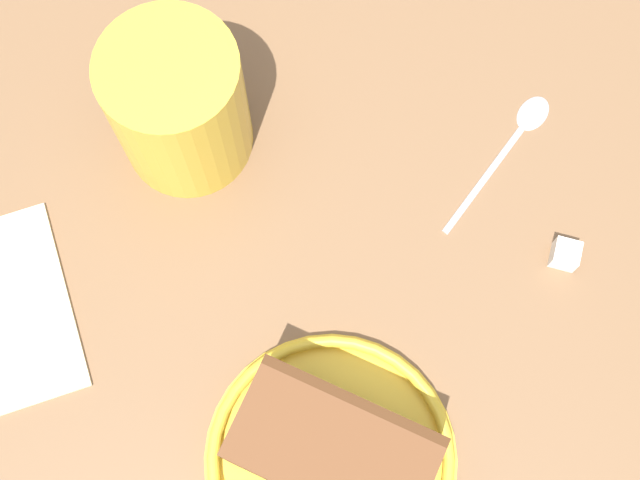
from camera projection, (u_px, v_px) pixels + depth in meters
The scene contains 6 objects.
ground_plane at pixel (326, 318), 60.56cm from camera, with size 110.47×110.47×2.72cm, color brown.
small_plate at pixel (331, 458), 55.76cm from camera, with size 16.09×16.09×1.48cm.
cake_slice at pixel (333, 451), 52.88cm from camera, with size 13.26×11.62×6.17cm.
tea_mug at pixel (178, 103), 57.84cm from camera, with size 10.80×9.01×10.73cm.
teaspoon at pixel (518, 134), 62.78cm from camera, with size 5.58×12.38×0.80cm.
sugar_cube at pixel (565, 254), 59.59cm from camera, with size 1.73×1.73×1.73cm, color white.
Camera 1 is at (-10.56, 7.34, 58.06)cm, focal length 49.76 mm.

